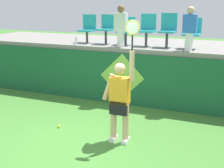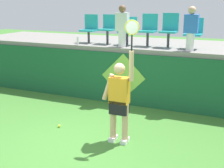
# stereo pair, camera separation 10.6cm
# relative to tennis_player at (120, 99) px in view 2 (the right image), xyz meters

# --- Properties ---
(ground_plane) EXTENTS (40.00, 40.00, 0.00)m
(ground_plane) POSITION_rel_tennis_player_xyz_m (-0.69, -0.60, -0.91)
(ground_plane) COLOR #3D752D
(court_back_wall) EXTENTS (11.49, 0.20, 1.43)m
(court_back_wall) POSITION_rel_tennis_player_xyz_m (-0.69, 2.31, -0.20)
(court_back_wall) COLOR #195633
(court_back_wall) RESTS_ON ground_plane
(spectator_platform) EXTENTS (11.49, 2.73, 0.12)m
(spectator_platform) POSITION_rel_tennis_player_xyz_m (-0.69, 3.63, 0.58)
(spectator_platform) COLOR gray
(spectator_platform) RESTS_ON court_back_wall
(tennis_player) EXTENTS (0.75, 0.27, 2.45)m
(tennis_player) POSITION_rel_tennis_player_xyz_m (0.00, 0.00, 0.00)
(tennis_player) COLOR white
(tennis_player) RESTS_ON ground_plane
(tennis_ball) EXTENTS (0.07, 0.07, 0.07)m
(tennis_ball) POSITION_rel_tennis_player_xyz_m (-1.53, 0.11, -0.88)
(tennis_ball) COLOR #D1E533
(tennis_ball) RESTS_ON ground_plane
(water_bottle) EXTENTS (0.06, 0.06, 0.24)m
(water_bottle) POSITION_rel_tennis_player_xyz_m (-2.29, 2.37, 0.76)
(water_bottle) COLOR white
(water_bottle) RESTS_ON spectator_platform
(stadium_chair_0) EXTENTS (0.44, 0.42, 0.84)m
(stadium_chair_0) POSITION_rel_tennis_player_xyz_m (-2.22, 2.99, 1.09)
(stadium_chair_0) COLOR #38383D
(stadium_chair_0) RESTS_ON spectator_platform
(stadium_chair_1) EXTENTS (0.44, 0.42, 0.84)m
(stadium_chair_1) POSITION_rel_tennis_player_xyz_m (-1.60, 2.99, 1.12)
(stadium_chair_1) COLOR #38383D
(stadium_chair_1) RESTS_ON spectator_platform
(stadium_chair_2) EXTENTS (0.44, 0.42, 0.79)m
(stadium_chair_2) POSITION_rel_tennis_player_xyz_m (-0.98, 2.99, 1.08)
(stadium_chair_2) COLOR #38383D
(stadium_chair_2) RESTS_ON spectator_platform
(stadium_chair_3) EXTENTS (0.44, 0.42, 0.89)m
(stadium_chair_3) POSITION_rel_tennis_player_xyz_m (-0.37, 2.99, 1.13)
(stadium_chair_3) COLOR #38383D
(stadium_chair_3) RESTS_ON spectator_platform
(stadium_chair_4) EXTENTS (0.44, 0.42, 0.91)m
(stadium_chair_4) POSITION_rel_tennis_player_xyz_m (0.21, 2.99, 1.15)
(stadium_chair_4) COLOR #38383D
(stadium_chair_4) RESTS_ON spectator_platform
(stadium_chair_5) EXTENTS (0.44, 0.42, 0.80)m
(stadium_chair_5) POSITION_rel_tennis_player_xyz_m (0.86, 2.99, 1.08)
(stadium_chair_5) COLOR #38383D
(stadium_chair_5) RESTS_ON spectator_platform
(spectator_0) EXTENTS (0.34, 0.20, 1.12)m
(spectator_0) POSITION_rel_tennis_player_xyz_m (-0.98, 2.53, 1.22)
(spectator_0) COLOR white
(spectator_0) RESTS_ON spectator_platform
(spectator_1) EXTENTS (0.34, 0.20, 1.10)m
(spectator_1) POSITION_rel_tennis_player_xyz_m (0.86, 2.55, 1.21)
(spectator_1) COLOR white
(spectator_1) RESTS_ON spectator_platform
(wall_signage_mount) EXTENTS (1.27, 0.01, 1.42)m
(wall_signage_mount) POSITION_rel_tennis_player_xyz_m (-0.81, 2.21, -0.91)
(wall_signage_mount) COLOR #195633
(wall_signage_mount) RESTS_ON ground_plane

